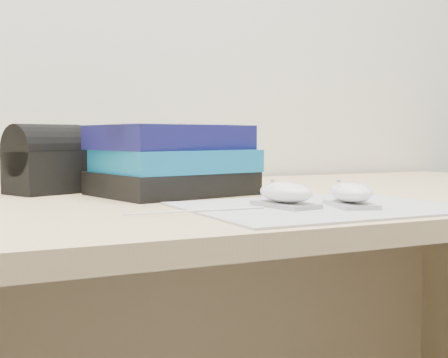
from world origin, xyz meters
name	(u,v)px	position (x,y,z in m)	size (l,w,h in m)	color
desk	(231,315)	(0.00, 1.64, 0.50)	(1.60, 0.80, 0.73)	tan
mousepad	(320,207)	(0.00, 1.35, 0.73)	(0.38, 0.29, 0.00)	gray
mouse_rear	(286,195)	(-0.05, 1.36, 0.75)	(0.07, 0.10, 0.04)	#A0A0A2
mouse_front	(351,194)	(0.03, 1.32, 0.75)	(0.08, 0.11, 0.04)	#B1B0B3
usb_cable	(196,211)	(-0.19, 1.36, 0.73)	(0.00, 0.00, 0.20)	white
book_stack	(172,160)	(-0.12, 1.63, 0.79)	(0.29, 0.25, 0.12)	black
pouch	(47,160)	(-0.31, 1.75, 0.79)	(0.16, 0.14, 0.12)	black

